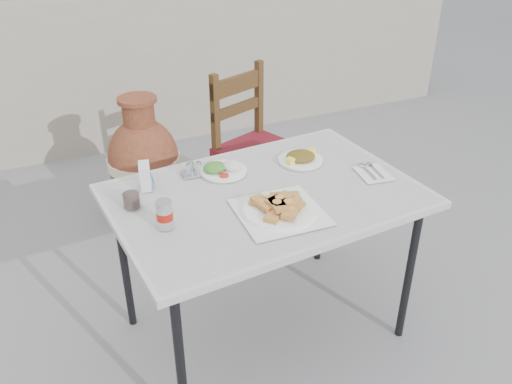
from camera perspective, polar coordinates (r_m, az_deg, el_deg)
name	(u,v)px	position (r m, az deg, el deg)	size (l,w,h in m)	color
ground	(259,330)	(2.79, 0.31, -14.32)	(80.00, 80.00, 0.00)	#5E5F61
cafe_table	(265,203)	(2.35, 0.99, -1.17)	(1.37, 0.98, 0.79)	black
pide_plate	(280,206)	(2.17, 2.53, -1.45)	(0.35, 0.35, 0.07)	silver
salad_rice_plate	(223,168)	(2.48, -3.50, 2.49)	(0.21, 0.21, 0.05)	white
salad_chopped_plate	(301,158)	(2.59, 4.73, 3.63)	(0.21, 0.21, 0.05)	white
soda_can	(165,214)	(2.09, -9.60, -2.33)	(0.06, 0.06, 0.11)	silver
cola_glass	(131,197)	(2.25, -13.01, -0.53)	(0.07, 0.07, 0.11)	white
napkin_holder	(145,176)	(2.38, -11.61, 1.66)	(0.07, 0.10, 0.11)	silver
condiment_caddy	(193,170)	(2.47, -6.68, 2.28)	(0.10, 0.08, 0.07)	silver
cutlery_napkin	(371,172)	(2.54, 12.05, 2.10)	(0.16, 0.20, 0.01)	silver
chair	(255,147)	(3.37, -0.15, 4.72)	(0.57, 0.57, 0.99)	#36210E
terracotta_urn	(144,162)	(3.57, -11.71, 3.15)	(0.47, 0.47, 0.81)	brown
back_wall	(132,72)	(4.60, -12.90, 12.18)	(6.00, 0.25, 1.20)	gray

